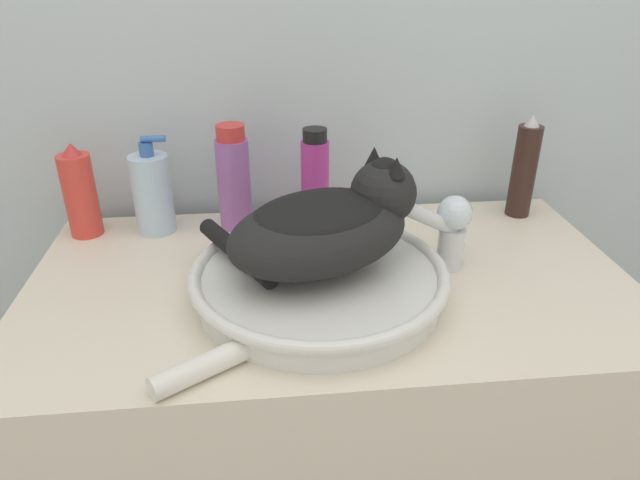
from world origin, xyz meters
TOP-DOWN VIEW (x-y plane):
  - wall_back at (0.00, 0.60)m, footprint 8.00×0.05m
  - vanity_counter at (0.00, 0.27)m, footprint 0.98×0.55m
  - sink_basin at (-0.02, 0.22)m, footprint 0.40×0.40m
  - cat at (-0.01, 0.23)m, footprint 0.35×0.28m
  - faucet at (0.20, 0.29)m, footprint 0.13×0.07m
  - soap_pump_bottle at (-0.31, 0.48)m, footprint 0.07×0.07m
  - shampoo_bottle_tall at (-0.01, 0.48)m, footprint 0.05×0.05m
  - mouthwash_bottle at (-0.16, 0.48)m, footprint 0.06×0.06m
  - spray_bottle_trigger at (-0.44, 0.48)m, footprint 0.06×0.06m
  - hairspray_can_black at (0.41, 0.48)m, footprint 0.05×0.05m
  - cream_tube at (-0.18, 0.05)m, footprint 0.14×0.11m

SIDE VIEW (x-z plane):
  - vanity_counter at x=0.00m, z-range 0.00..0.86m
  - cream_tube at x=-0.18m, z-range 0.86..0.90m
  - sink_basin at x=-0.02m, z-range 0.87..0.92m
  - faucet at x=0.20m, z-range 0.87..1.01m
  - soap_pump_bottle at x=-0.31m, z-range 0.85..1.03m
  - spray_bottle_trigger at x=-0.44m, z-range 0.86..1.03m
  - shampoo_bottle_tall at x=-0.01m, z-range 0.86..1.05m
  - hairspray_can_black at x=0.41m, z-range 0.86..1.06m
  - mouthwash_bottle at x=-0.16m, z-range 0.86..1.06m
  - cat at x=-0.01m, z-range 0.90..1.06m
  - wall_back at x=0.00m, z-range 0.00..2.40m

